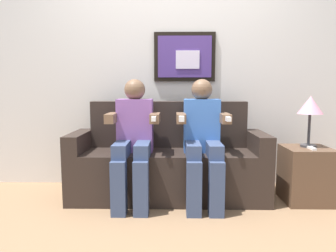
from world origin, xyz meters
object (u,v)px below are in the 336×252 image
Objects in this scene: couch at (168,164)px; person_on_right at (203,137)px; spare_remote_on_table at (311,148)px; person_on_left at (134,136)px; table_lamp at (310,107)px; side_table_right at (306,174)px.

person_on_right reaches higher than couch.
person_on_right reaches higher than spare_remote_on_table.
person_on_left is 1.60m from table_lamp.
person_on_left is 1.00× the size of person_on_right.
table_lamp is 0.37m from spare_remote_on_table.
couch is 1.28m from spare_remote_on_table.
spare_remote_on_table is at bearing -100.16° from table_lamp.
couch is at bearing 171.70° from spare_remote_on_table.
spare_remote_on_table is (0.00, -0.08, 0.26)m from side_table_right.
person_on_left is at bearing -151.23° from couch.
spare_remote_on_table is at bearing -8.30° from couch.
side_table_right is (0.95, 0.06, -0.36)m from person_on_right.
table_lamp is (1.27, -0.07, 0.55)m from couch.
side_table_right is 1.09× the size of table_lamp.
person_on_left is (-0.30, -0.17, 0.29)m from couch.
person_on_right is 1.00m from table_lamp.
couch is 1.62× the size of person_on_right.
person_on_right is at bearing -0.04° from person_on_left.
couch is at bearing 151.19° from person_on_right.
person_on_right is at bearing -174.51° from table_lamp.
person_on_left reaches higher than side_table_right.
side_table_right is 0.61m from table_lamp.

